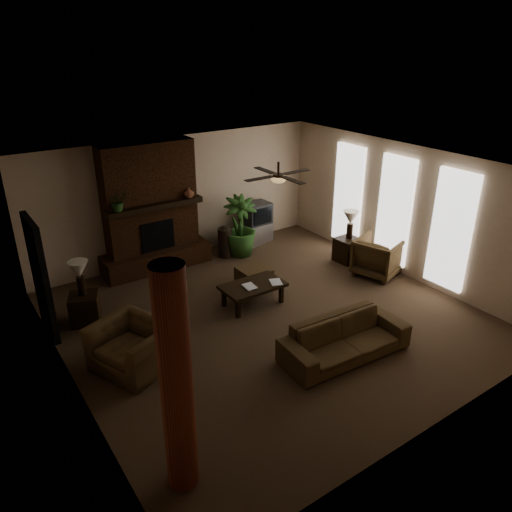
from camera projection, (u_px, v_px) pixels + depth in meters
room_shell at (269, 248)px, 8.54m from camera, size 7.00×7.00×7.00m
fireplace at (152, 218)px, 10.65m from camera, size 2.40×0.70×2.80m
windows at (394, 211)px, 10.49m from camera, size 0.08×3.65×2.35m
log_column at (176, 384)px, 5.21m from camera, size 0.36×0.36×2.80m
doorway at (40, 278)px, 8.26m from camera, size 0.10×1.00×2.10m
ceiling_fan at (278, 177)px, 8.51m from camera, size 1.35×1.35×0.37m
sofa at (345, 333)px, 7.87m from camera, size 2.18×0.76×0.84m
armchair_left at (132, 340)px, 7.56m from camera, size 1.12×1.33×0.99m
armchair_right at (378, 255)px, 10.58m from camera, size 1.06×1.10×0.91m
coffee_table at (253, 287)px, 9.40m from camera, size 1.20×0.70×0.43m
ottoman at (254, 277)px, 10.18m from camera, size 0.60×0.60×0.40m
tv_stand at (255, 233)px, 12.33m from camera, size 0.94×0.67×0.50m
tv at (257, 213)px, 12.15m from camera, size 0.66×0.55×0.52m
floor_vase at (225, 239)px, 11.46m from camera, size 0.34×0.34×0.77m
floor_plant at (240, 239)px, 11.59m from camera, size 1.06×1.55×0.79m
side_table_left at (85, 309)px, 8.86m from camera, size 0.65×0.65×0.55m
lamp_left at (79, 272)px, 8.59m from camera, size 0.41×0.41×0.65m
side_table_right at (347, 250)px, 11.29m from camera, size 0.52×0.52×0.55m
lamp_right at (351, 219)px, 11.03m from camera, size 0.44×0.44×0.65m
mantel_plant at (118, 203)px, 9.80m from camera, size 0.46×0.49×0.33m
mantel_vase at (189, 193)px, 10.62m from camera, size 0.26×0.27×0.22m
book_a at (244, 282)px, 9.17m from camera, size 0.22×0.04×0.29m
book_b at (271, 276)px, 9.37m from camera, size 0.21×0.10×0.29m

